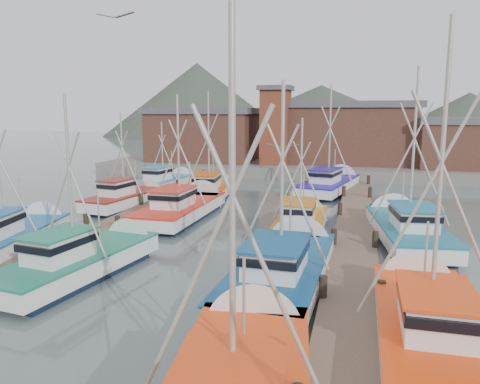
% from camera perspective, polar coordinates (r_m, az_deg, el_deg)
% --- Properties ---
extents(ground, '(260.00, 260.00, 0.00)m').
position_cam_1_polar(ground, '(20.70, -6.59, -10.01)').
color(ground, '#4B5A57').
rests_on(ground, ground).
extents(dock_left, '(2.30, 46.00, 1.50)m').
position_cam_1_polar(dock_left, '(27.14, -17.48, -5.14)').
color(dock_left, brown).
rests_on(dock_left, ground).
extents(dock_right, '(2.30, 46.00, 1.50)m').
position_cam_1_polar(dock_right, '(23.22, 13.68, -7.47)').
color(dock_right, brown).
rests_on(dock_right, ground).
extents(quay, '(44.00, 16.00, 1.20)m').
position_cam_1_polar(quay, '(55.98, 7.01, 3.16)').
color(quay, slate).
rests_on(quay, ground).
extents(shed_left, '(12.72, 8.48, 6.20)m').
position_cam_1_polar(shed_left, '(56.21, -4.45, 7.05)').
color(shed_left, brown).
rests_on(shed_left, quay).
extents(shed_center, '(14.84, 9.54, 6.90)m').
position_cam_1_polar(shed_center, '(55.22, 13.33, 7.14)').
color(shed_center, brown).
rests_on(shed_center, quay).
extents(shed_right, '(8.48, 6.36, 5.20)m').
position_cam_1_polar(shed_right, '(53.20, 25.20, 5.47)').
color(shed_right, brown).
rests_on(shed_right, quay).
extents(lookout_tower, '(3.60, 3.60, 8.50)m').
position_cam_1_polar(lookout_tower, '(51.98, 4.34, 8.17)').
color(lookout_tower, brown).
rests_on(lookout_tower, quay).
extents(distant_hills, '(175.00, 140.00, 42.00)m').
position_cam_1_polar(distant_hills, '(142.31, 6.36, 6.91)').
color(distant_hills, '#414A3E').
rests_on(distant_hills, ground).
extents(boat_4, '(3.92, 9.17, 8.46)m').
position_cam_1_polar(boat_4, '(21.45, -18.25, -7.83)').
color(boat_4, '#0F1D32').
rests_on(boat_4, ground).
extents(boat_5, '(3.77, 10.44, 9.11)m').
position_cam_1_polar(boat_5, '(19.47, 5.45, -9.17)').
color(boat_5, '#0F1D32').
rests_on(boat_5, ground).
extents(boat_6, '(4.37, 9.52, 8.44)m').
position_cam_1_polar(boat_6, '(26.71, -26.01, -4.89)').
color(boat_6, '#0F1D32').
rests_on(boat_6, ground).
extents(boat_7, '(4.15, 9.26, 10.30)m').
position_cam_1_polar(boat_7, '(15.88, 21.74, -14.33)').
color(boat_7, '#0F1D32').
rests_on(boat_7, ground).
extents(boat_8, '(3.71, 10.14, 8.99)m').
position_cam_1_polar(boat_8, '(31.37, -6.81, -1.88)').
color(boat_8, '#0F1D32').
rests_on(boat_8, ground).
extents(boat_9, '(2.98, 8.34, 7.31)m').
position_cam_1_polar(boat_9, '(26.96, 7.47, -3.84)').
color(boat_9, '#0F1D32').
rests_on(boat_9, ground).
extents(boat_10, '(3.52, 8.44, 7.59)m').
position_cam_1_polar(boat_10, '(35.57, -13.35, -0.70)').
color(boat_10, '#0F1D32').
rests_on(boat_10, ground).
extents(boat_11, '(4.32, 10.15, 10.20)m').
position_cam_1_polar(boat_11, '(27.26, 19.49, -4.15)').
color(boat_11, '#0F1D32').
rests_on(boat_11, ground).
extents(boat_12, '(3.70, 9.18, 9.28)m').
position_cam_1_polar(boat_12, '(38.01, -3.55, 0.22)').
color(boat_12, '#0F1D32').
rests_on(boat_12, ground).
extents(boat_13, '(5.23, 10.80, 10.25)m').
position_cam_1_polar(boat_13, '(41.86, 11.00, 0.95)').
color(boat_13, '#0F1D32').
rests_on(boat_13, ground).
extents(boat_14, '(3.63, 8.69, 6.79)m').
position_cam_1_polar(boat_14, '(42.80, -8.90, 1.19)').
color(boat_14, '#0F1D32').
rests_on(boat_14, ground).
extents(gull_near, '(1.54, 0.60, 0.24)m').
position_cam_1_polar(gull_near, '(19.12, -14.97, 20.01)').
color(gull_near, gray).
rests_on(gull_near, ground).
extents(gull_far, '(1.54, 0.61, 0.24)m').
position_cam_1_polar(gull_far, '(21.42, 5.25, 5.58)').
color(gull_far, gray).
rests_on(gull_far, ground).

